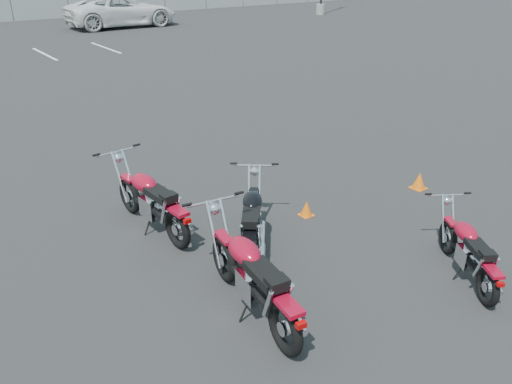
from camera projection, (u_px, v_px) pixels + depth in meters
ground at (268, 245)px, 7.99m from camera, size 120.00×120.00×0.00m
motorcycle_front_red at (152, 201)px, 8.24m from camera, size 0.89×2.31×1.13m
motorcycle_second_black at (253, 221)px, 7.72m from camera, size 1.64×1.90×1.04m
motorcycle_third_red at (253, 278)px, 6.26m from camera, size 0.92×2.38×1.17m
motorcycle_rear_red at (469, 251)px, 7.03m from camera, size 1.32×1.74×0.91m
training_cone_near at (306, 208)px, 8.84m from camera, size 0.23×0.23×0.28m
training_cone_far at (419, 181)px, 9.87m from camera, size 0.28×0.28×0.33m
white_van at (120, 2)px, 32.07m from camera, size 3.36×8.17×3.09m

